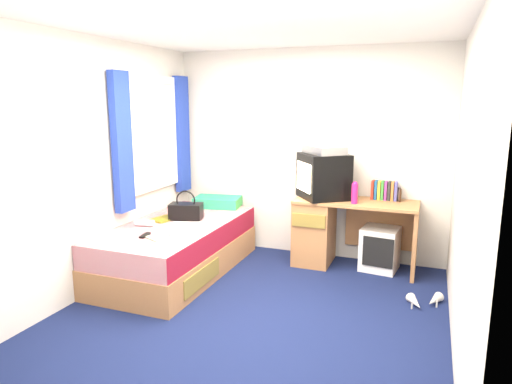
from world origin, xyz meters
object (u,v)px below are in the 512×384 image
at_px(vcr, 324,150).
at_px(aerosol_can, 345,192).
at_px(pillow, 218,202).
at_px(pink_water_bottle, 355,194).
at_px(picture_frame, 400,195).
at_px(white_heels, 425,301).
at_px(magazine, 164,219).
at_px(crt_tv, 323,176).
at_px(colour_swatch_fan, 153,239).
at_px(desk, 330,229).
at_px(towel, 186,229).
at_px(bed, 178,248).
at_px(remote_control, 145,235).
at_px(handbag, 186,211).
at_px(storage_cube, 380,249).
at_px(water_bottle, 145,223).

xyz_separation_m(vcr, aerosol_can, (0.25, -0.03, -0.45)).
xyz_separation_m(pillow, pink_water_bottle, (1.67, -0.16, 0.25)).
height_order(pillow, vcr, vcr).
distance_m(picture_frame, white_heels, 1.24).
bearing_deg(pillow, magazine, -110.12).
height_order(magazine, white_heels, magazine).
relative_size(crt_tv, colour_swatch_fan, 3.05).
xyz_separation_m(pillow, aerosol_can, (1.55, -0.02, 0.24)).
bearing_deg(aerosol_can, pink_water_bottle, -47.60).
bearing_deg(desk, towel, -135.36).
relative_size(bed, vcr, 4.45).
distance_m(picture_frame, remote_control, 2.69).
distance_m(desk, magazine, 1.85).
bearing_deg(white_heels, aerosol_can, 139.53).
xyz_separation_m(colour_swatch_fan, white_heels, (2.41, 0.65, -0.51)).
bearing_deg(handbag, picture_frame, 5.48).
height_order(storage_cube, magazine, magazine).
distance_m(aerosol_can, handbag, 1.74).
bearing_deg(crt_tv, colour_swatch_fan, -78.75).
bearing_deg(remote_control, crt_tv, 35.12).
height_order(colour_swatch_fan, white_heels, colour_swatch_fan).
bearing_deg(crt_tv, remote_control, -82.46).
relative_size(handbag, white_heels, 1.12).
distance_m(towel, colour_swatch_fan, 0.34).
bearing_deg(pillow, handbag, -95.05).
xyz_separation_m(desk, crt_tv, (-0.10, 0.00, 0.59)).
height_order(crt_tv, colour_swatch_fan, crt_tv).
xyz_separation_m(vcr, magazine, (-1.58, -0.77, -0.74)).
distance_m(desk, towel, 1.65).
relative_size(storage_cube, white_heels, 1.35).
xyz_separation_m(storage_cube, towel, (-1.72, -1.17, 0.35)).
bearing_deg(towel, vcr, 47.08).
relative_size(pink_water_bottle, handbag, 0.54).
relative_size(bed, picture_frame, 14.29).
distance_m(water_bottle, remote_control, 0.37).
relative_size(handbag, remote_control, 2.42).
xyz_separation_m(pillow, picture_frame, (2.10, 0.13, 0.22)).
xyz_separation_m(pillow, desk, (1.39, -0.00, -0.19)).
bearing_deg(pillow, storage_cube, 0.37).
relative_size(crt_tv, vcr, 1.49).
bearing_deg(colour_swatch_fan, magazine, 114.27).
relative_size(bed, aerosol_can, 11.79).
relative_size(bed, remote_control, 12.50).
distance_m(pillow, picture_frame, 2.12).
height_order(pink_water_bottle, colour_swatch_fan, pink_water_bottle).
height_order(storage_cube, picture_frame, picture_frame).
relative_size(bed, magazine, 7.14).
xyz_separation_m(aerosol_can, towel, (-1.33, -1.13, -0.25)).
bearing_deg(magazine, water_bottle, -97.19).
bearing_deg(storage_cube, pillow, -172.67).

